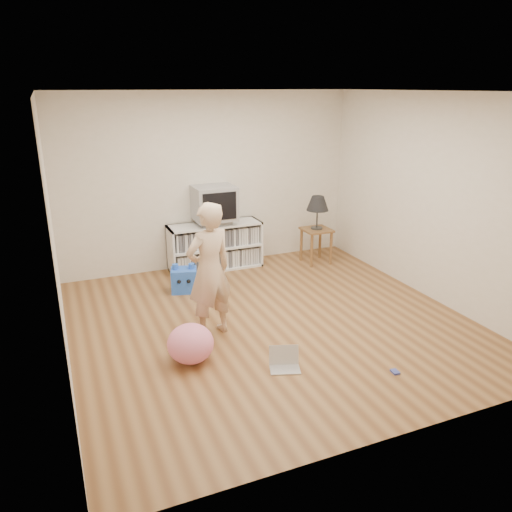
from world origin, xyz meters
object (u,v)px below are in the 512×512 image
at_px(dvd_deck, 215,221).
at_px(table_lamp, 318,204).
at_px(plush_blue, 184,280).
at_px(person, 209,271).
at_px(plush_pink, 191,344).
at_px(side_table, 316,237).
at_px(laptop, 284,362).
at_px(media_unit, 215,246).
at_px(crt_tv, 214,203).

distance_m(dvd_deck, table_lamp, 1.59).
height_order(table_lamp, plush_blue, table_lamp).
xyz_separation_m(person, plush_pink, (-0.37, -0.49, -0.56)).
height_order(side_table, person, person).
xyz_separation_m(table_lamp, plush_pink, (-2.63, -2.15, -0.74)).
bearing_deg(table_lamp, laptop, -124.66).
relative_size(media_unit, person, 0.92).
xyz_separation_m(crt_tv, plush_blue, (-0.68, -0.72, -0.85)).
height_order(dvd_deck, plush_pink, dvd_deck).
distance_m(media_unit, dvd_deck, 0.39).
bearing_deg(dvd_deck, side_table, -13.53).
distance_m(media_unit, plush_blue, 1.02).
bearing_deg(side_table, plush_blue, -171.07).
bearing_deg(media_unit, plush_blue, -132.97).
bearing_deg(side_table, laptop, -124.66).
height_order(crt_tv, person, person).
bearing_deg(side_table, table_lamp, 180.00).
bearing_deg(person, laptop, 99.69).
height_order(dvd_deck, plush_blue, dvd_deck).
height_order(person, plush_pink, person).
bearing_deg(person, side_table, -159.28).
bearing_deg(media_unit, laptop, -95.20).
bearing_deg(dvd_deck, person, -109.65).
bearing_deg(person, media_unit, -125.06).
bearing_deg(laptop, dvd_deck, 103.64).
relative_size(laptop, plush_blue, 0.89).
xyz_separation_m(table_lamp, laptop, (-1.81, -2.62, -0.89)).
bearing_deg(side_table, dvd_deck, 166.47).
relative_size(media_unit, plush_pink, 2.97).
bearing_deg(person, plush_blue, -107.31).
height_order(media_unit, plush_pink, media_unit).
xyz_separation_m(media_unit, crt_tv, (0.00, -0.02, 0.67)).
xyz_separation_m(side_table, laptop, (-1.81, -2.62, -0.36)).
height_order(crt_tv, table_lamp, crt_tv).
distance_m(person, plush_blue, 1.44).
distance_m(table_lamp, plush_blue, 2.38).
bearing_deg(plush_pink, person, 52.99).
height_order(table_lamp, person, person).
relative_size(media_unit, side_table, 2.55).
height_order(table_lamp, plush_pink, table_lamp).
xyz_separation_m(side_table, table_lamp, (-0.00, 0.00, 0.53)).
relative_size(person, plush_blue, 3.78).
height_order(media_unit, table_lamp, table_lamp).
height_order(media_unit, laptop, media_unit).
bearing_deg(dvd_deck, plush_blue, -133.59).
distance_m(media_unit, person, 2.21).
height_order(side_table, laptop, side_table).
distance_m(dvd_deck, person, 2.16).
distance_m(media_unit, side_table, 1.59).
height_order(crt_tv, laptop, crt_tv).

